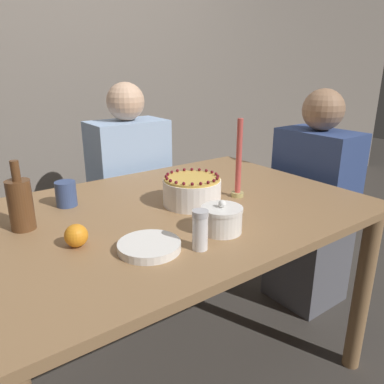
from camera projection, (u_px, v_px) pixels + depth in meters
ground_plane at (175, 371)px, 1.63m from camera, size 12.00×12.00×0.00m
wall_behind at (43, 59)px, 2.28m from camera, size 8.00×0.05×2.60m
dining_table at (172, 235)px, 1.42m from camera, size 1.43×0.98×0.76m
cake at (192, 191)px, 1.40m from camera, size 0.22×0.22×0.12m
sugar_bowl at (222, 219)px, 1.17m from camera, size 0.13×0.13×0.11m
sugar_shaker at (200, 230)px, 1.05m from camera, size 0.05×0.05×0.12m
plate_stack at (149, 246)px, 1.06m from camera, size 0.18×0.18×0.02m
candle at (239, 165)px, 1.46m from camera, size 0.05×0.05×0.31m
bottle at (20, 204)px, 1.18m from camera, size 0.08×0.08×0.23m
cup at (66, 194)px, 1.39m from camera, size 0.08×0.08×0.09m
orange_fruit_0 at (76, 236)px, 1.08m from camera, size 0.07×0.07×0.07m
person_man_blue_shirt at (131, 206)px, 2.09m from camera, size 0.40×0.34×1.18m
person_woman_floral at (312, 215)px, 2.00m from camera, size 0.34×0.40×1.16m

